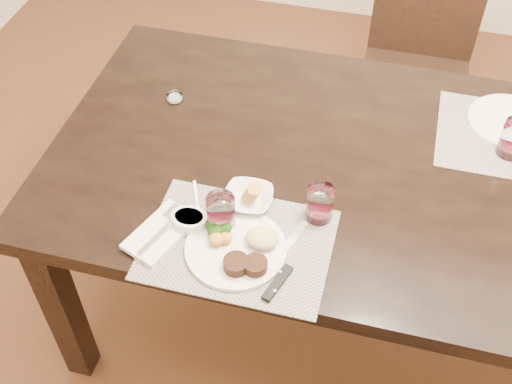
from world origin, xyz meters
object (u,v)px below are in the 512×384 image
(chair_far, at_px, (418,55))
(steak_knife, at_px, (281,273))
(dinner_plate, at_px, (240,248))
(cracker_bowl, at_px, (248,198))
(wine_glass_near, at_px, (320,205))
(far_plate, at_px, (511,122))

(chair_far, xyz_separation_m, steak_knife, (-0.26, -1.35, 0.26))
(chair_far, distance_m, steak_knife, 1.40)
(dinner_plate, distance_m, steak_knife, 0.12)
(cracker_bowl, distance_m, wine_glass_near, 0.19)
(dinner_plate, distance_m, wine_glass_near, 0.23)
(chair_far, relative_size, cracker_bowl, 6.82)
(steak_knife, distance_m, cracker_bowl, 0.24)
(steak_knife, relative_size, far_plate, 1.05)
(chair_far, relative_size, steak_knife, 3.45)
(dinner_plate, height_order, cracker_bowl, cracker_bowl)
(dinner_plate, relative_size, cracker_bowl, 1.90)
(wine_glass_near, bearing_deg, steak_knife, -104.71)
(steak_knife, bearing_deg, dinner_plate, 177.77)
(far_plate, bearing_deg, cracker_bowl, -143.17)
(dinner_plate, bearing_deg, wine_glass_near, 22.27)
(dinner_plate, xyz_separation_m, far_plate, (0.65, 0.66, -0.01))
(wine_glass_near, bearing_deg, far_plate, 46.12)
(wine_glass_near, height_order, far_plate, wine_glass_near)
(steak_knife, distance_m, far_plate, 0.88)
(chair_far, distance_m, wine_glass_near, 1.20)
(dinner_plate, bearing_deg, cracker_bowl, 75.53)
(far_plate, bearing_deg, wine_glass_near, -133.88)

